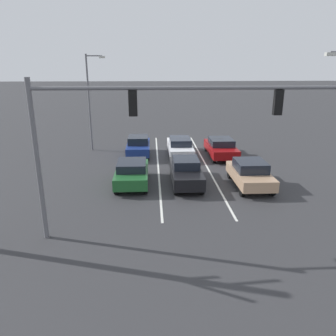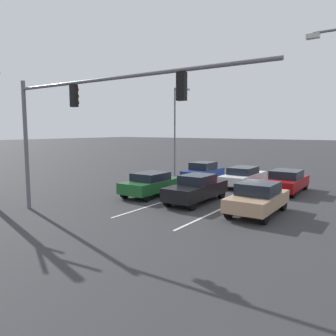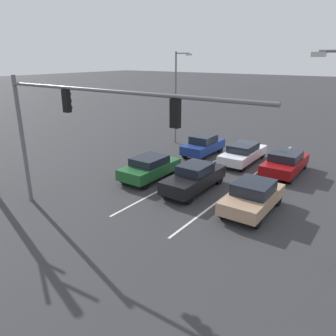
{
  "view_description": "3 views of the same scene",
  "coord_description": "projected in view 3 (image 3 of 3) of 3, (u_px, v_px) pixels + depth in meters",
  "views": [
    {
      "loc": [
        2.14,
        25.34,
        6.86
      ],
      "look_at": [
        1.29,
        8.76,
        1.59
      ],
      "focal_mm": 35.0,
      "sensor_mm": 36.0,
      "label": 1
    },
    {
      "loc": [
        -8.68,
        22.61,
        4.02
      ],
      "look_at": [
        1.45,
        7.75,
        1.92
      ],
      "focal_mm": 35.0,
      "sensor_mm": 36.0,
      "label": 2
    },
    {
      "loc": [
        -8.63,
        21.85,
        7.24
      ],
      "look_at": [
        0.36,
        9.1,
        1.92
      ],
      "focal_mm": 35.0,
      "sensor_mm": 36.0,
      "label": 3
    }
  ],
  "objects": [
    {
      "name": "car_maroon_leftlane_second",
      "position": [
        285.0,
        162.0,
        21.19
      ],
      "size": [
        1.95,
        4.5,
        1.44
      ],
      "color": "maroon",
      "rests_on": "ground_plane"
    },
    {
      "name": "lane_stripe_left_divider",
      "position": [
        250.0,
        177.0,
        20.69
      ],
      "size": [
        0.12,
        17.99,
        0.01
      ],
      "primitive_type": "cube",
      "color": "silver",
      "rests_on": "ground_plane"
    },
    {
      "name": "traffic_signal_gantry",
      "position": [
        72.0,
        117.0,
        13.75
      ],
      "size": [
        12.68,
        0.37,
        6.43
      ],
      "color": "slate",
      "rests_on": "ground_plane"
    },
    {
      "name": "lane_stripe_center_divider",
      "position": [
        203.0,
        167.0,
        22.56
      ],
      "size": [
        0.12,
        17.99,
        0.01
      ],
      "primitive_type": "cube",
      "color": "silver",
      "rests_on": "ground_plane"
    },
    {
      "name": "car_tan_leftlane_front",
      "position": [
        253.0,
        196.0,
        15.93
      ],
      "size": [
        1.91,
        4.13,
        1.53
      ],
      "color": "tan",
      "rests_on": "ground_plane"
    },
    {
      "name": "car_darkgreen_rightlane_front",
      "position": [
        150.0,
        167.0,
        20.23
      ],
      "size": [
        1.88,
        4.16,
        1.43
      ],
      "color": "#1E5928",
      "rests_on": "ground_plane"
    },
    {
      "name": "street_lamp_right_shoulder",
      "position": [
        177.0,
        92.0,
        27.57
      ],
      "size": [
        1.53,
        0.24,
        7.65
      ],
      "color": "slate",
      "rests_on": "ground_plane"
    },
    {
      "name": "car_white_midlane_second",
      "position": [
        243.0,
        153.0,
        23.35
      ],
      "size": [
        1.8,
        4.79,
        1.4
      ],
      "color": "silver",
      "rests_on": "ground_plane"
    },
    {
      "name": "ground_plane",
      "position": [
        244.0,
        161.0,
        23.95
      ],
      "size": [
        240.0,
        240.0,
        0.0
      ],
      "primitive_type": "plane",
      "color": "#333335"
    },
    {
      "name": "car_black_midlane_front",
      "position": [
        194.0,
        177.0,
        18.46
      ],
      "size": [
        1.71,
        4.62,
        1.54
      ],
      "color": "black",
      "rests_on": "ground_plane"
    },
    {
      "name": "car_navy_rightlane_second",
      "position": [
        203.0,
        145.0,
        25.11
      ],
      "size": [
        1.74,
        4.04,
        1.56
      ],
      "color": "navy",
      "rests_on": "ground_plane"
    }
  ]
}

